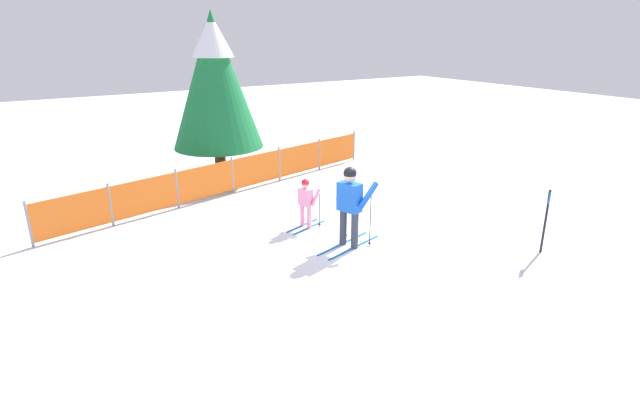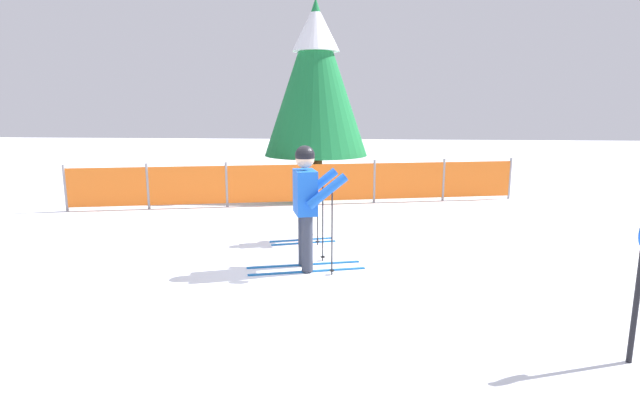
% 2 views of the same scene
% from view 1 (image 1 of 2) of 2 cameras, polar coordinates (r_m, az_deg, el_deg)
% --- Properties ---
extents(ground_plane, '(60.00, 60.00, 0.00)m').
position_cam_1_polar(ground_plane, '(10.67, 3.22, -4.80)').
color(ground_plane, white).
extents(skier_adult, '(1.69, 0.89, 1.75)m').
position_cam_1_polar(skier_adult, '(10.37, 3.48, 0.69)').
color(skier_adult, '#1966B2').
rests_on(skier_adult, ground_plane).
extents(skier_child, '(1.12, 0.63, 1.17)m').
position_cam_1_polar(skier_child, '(11.50, -1.62, 0.72)').
color(skier_child, '#1966B2').
rests_on(skier_child, ground_plane).
extents(safety_fence, '(10.24, 2.52, 1.04)m').
position_cam_1_polar(safety_fence, '(14.24, -9.98, 3.45)').
color(safety_fence, gray).
rests_on(safety_fence, ground_plane).
extents(conifer_far, '(2.65, 2.65, 4.91)m').
position_cam_1_polar(conifer_far, '(15.13, -11.94, 13.99)').
color(conifer_far, '#4C3823').
rests_on(conifer_far, ground_plane).
extents(trail_marker, '(0.23, 0.20, 1.36)m').
position_cam_1_polar(trail_marker, '(11.11, 24.46, -0.88)').
color(trail_marker, black).
rests_on(trail_marker, ground_plane).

